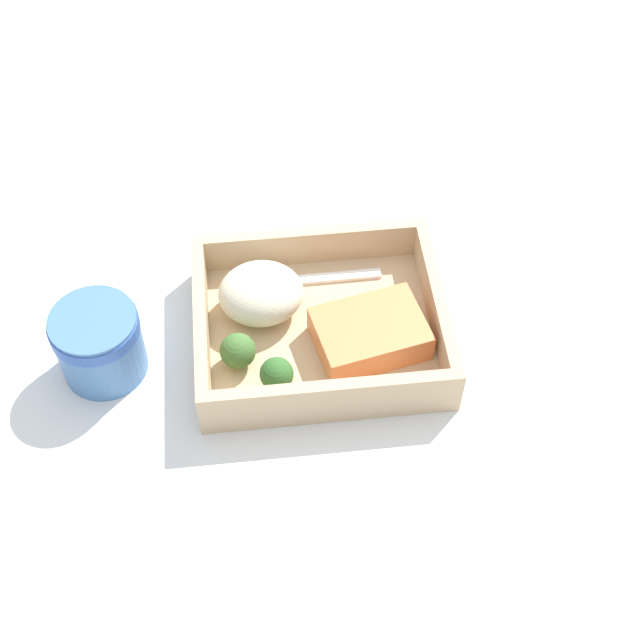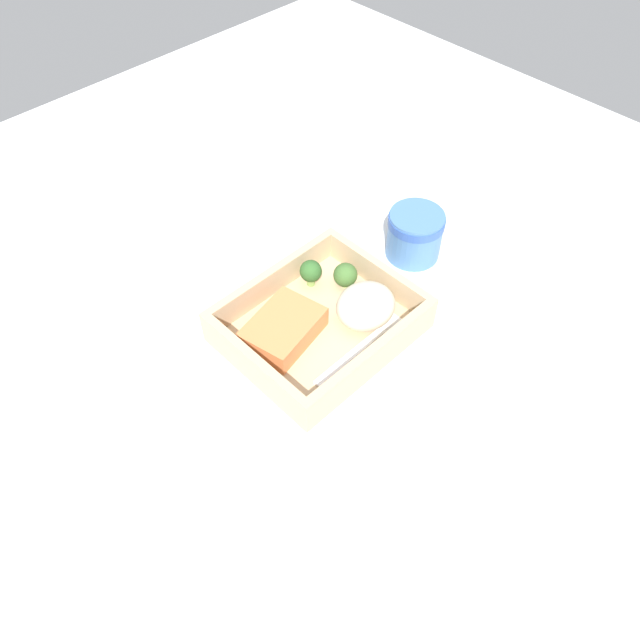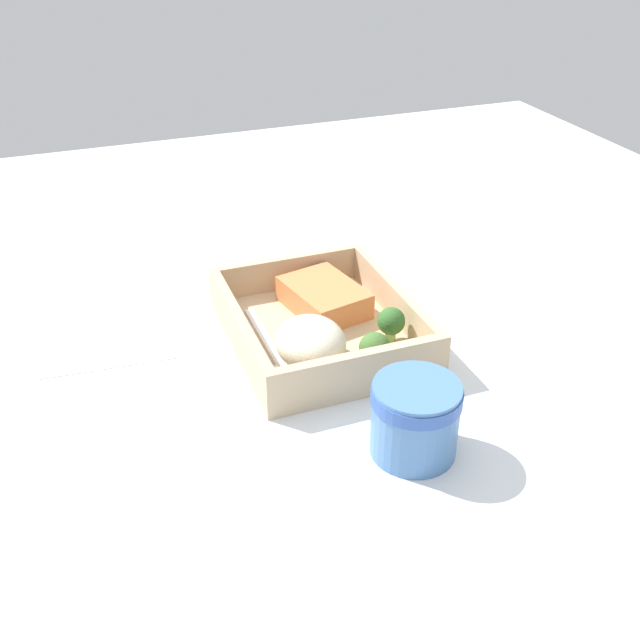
# 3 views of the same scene
# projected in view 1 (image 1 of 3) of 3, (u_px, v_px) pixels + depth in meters

# --- Properties ---
(ground_plane) EXTENTS (1.60, 1.60, 0.02)m
(ground_plane) POSITION_uv_depth(u_px,v_px,m) (320.00, 343.00, 0.90)
(ground_plane) COLOR silver
(takeout_tray) EXTENTS (0.24, 0.20, 0.01)m
(takeout_tray) POSITION_uv_depth(u_px,v_px,m) (320.00, 333.00, 0.89)
(takeout_tray) COLOR tan
(takeout_tray) RESTS_ON ground_plane
(tray_rim) EXTENTS (0.24, 0.20, 0.04)m
(tray_rim) POSITION_uv_depth(u_px,v_px,m) (320.00, 316.00, 0.87)
(tray_rim) COLOR tan
(tray_rim) RESTS_ON takeout_tray
(salmon_fillet) EXTENTS (0.12, 0.10, 0.03)m
(salmon_fillet) POSITION_uv_depth(u_px,v_px,m) (370.00, 334.00, 0.86)
(salmon_fillet) COLOR #E37D47
(salmon_fillet) RESTS_ON takeout_tray
(mashed_potatoes) EXTENTS (0.08, 0.08, 0.05)m
(mashed_potatoes) POSITION_uv_depth(u_px,v_px,m) (261.00, 293.00, 0.88)
(mashed_potatoes) COLOR beige
(mashed_potatoes) RESTS_ON takeout_tray
(broccoli_floret_1) EXTENTS (0.03, 0.03, 0.04)m
(broccoli_floret_1) POSITION_uv_depth(u_px,v_px,m) (277.00, 375.00, 0.82)
(broccoli_floret_1) COLOR #7CA351
(broccoli_floret_1) RESTS_ON takeout_tray
(broccoli_floret_2) EXTENTS (0.03, 0.03, 0.04)m
(broccoli_floret_2) POSITION_uv_depth(u_px,v_px,m) (238.00, 351.00, 0.84)
(broccoli_floret_2) COLOR #81A152
(broccoli_floret_2) RESTS_ON takeout_tray
(fork) EXTENTS (0.16, 0.02, 0.00)m
(fork) POSITION_uv_depth(u_px,v_px,m) (295.00, 281.00, 0.92)
(fork) COLOR white
(fork) RESTS_ON takeout_tray
(paper_cup) EXTENTS (0.08, 0.08, 0.08)m
(paper_cup) POSITION_uv_depth(u_px,v_px,m) (99.00, 341.00, 0.84)
(paper_cup) COLOR #4874AB
(paper_cup) RESTS_ON ground_plane
(receipt_slip) EXTENTS (0.10, 0.16, 0.00)m
(receipt_slip) POSITION_uv_depth(u_px,v_px,m) (358.00, 170.00, 1.04)
(receipt_slip) COLOR white
(receipt_slip) RESTS_ON ground_plane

